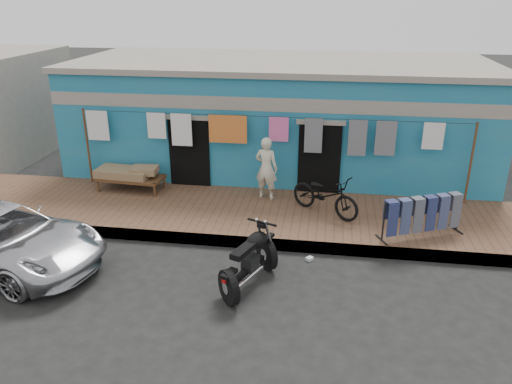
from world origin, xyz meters
name	(u,v)px	position (x,y,z in m)	size (l,w,h in m)	color
ground	(240,286)	(0.00, 0.00, 0.00)	(80.00, 80.00, 0.00)	black
sidewalk	(262,216)	(0.00, 3.00, 0.12)	(28.00, 3.00, 0.25)	brown
curb	(253,243)	(0.00, 1.55, 0.12)	(28.00, 0.10, 0.25)	gray
building	(280,116)	(0.00, 6.99, 1.69)	(12.20, 5.20, 3.36)	teal
clothesline	(260,135)	(-0.23, 4.25, 1.81)	(10.06, 0.06, 2.10)	brown
car	(0,237)	(-4.94, 0.09, 0.63)	(2.04, 4.48, 1.26)	silver
seated_person	(266,168)	(-0.02, 3.85, 1.06)	(0.58, 0.39, 1.62)	beige
bicycle	(325,190)	(1.50, 3.09, 0.85)	(0.65, 1.85, 1.20)	black
motorcycle	(249,259)	(0.15, 0.09, 0.57)	(1.23, 1.88, 1.15)	black
charpoy	(131,179)	(-3.69, 3.89, 0.56)	(1.90, 1.00, 0.62)	brown
jeans_rack	(422,216)	(3.61, 2.23, 0.72)	(1.94, 1.17, 0.94)	black
litter_a	(271,258)	(0.46, 1.11, 0.04)	(0.19, 0.15, 0.09)	silver
litter_b	(310,259)	(1.26, 1.20, 0.04)	(0.14, 0.11, 0.07)	silver
litter_c	(259,262)	(0.24, 0.91, 0.04)	(0.20, 0.16, 0.08)	silver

